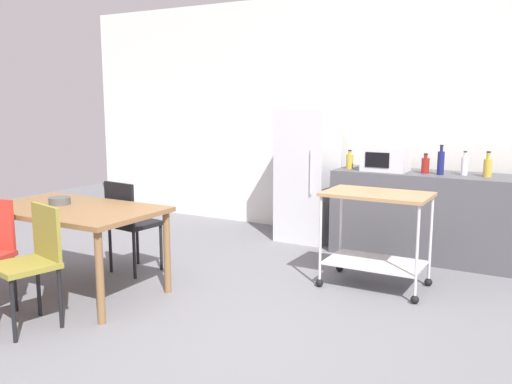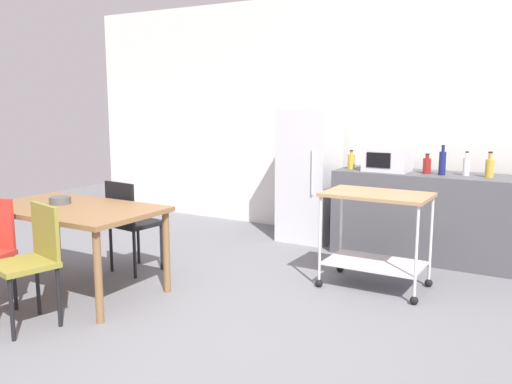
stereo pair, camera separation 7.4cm
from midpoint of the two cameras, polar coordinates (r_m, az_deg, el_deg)
name	(u,v)px [view 1 (the left image)]	position (r m, az deg, el deg)	size (l,w,h in m)	color
ground_plane	(223,328)	(4.12, -4.02, -13.96)	(12.00, 12.00, 0.00)	slate
back_wall	(368,116)	(6.69, 11.28, 7.71)	(8.40, 0.12, 2.90)	silver
kitchen_counter	(430,216)	(5.99, 17.35, -2.39)	(2.00, 0.64, 0.90)	#4C4C51
dining_table	(72,216)	(4.91, -18.95, -2.41)	(1.50, 0.90, 0.75)	brown
chair_black	(130,220)	(5.35, -13.39, -2.85)	(0.44, 0.44, 0.89)	black
chair_olive	(33,258)	(4.32, -22.65, -6.31)	(0.48, 0.48, 0.89)	olive
refrigerator	(308,175)	(6.48, 5.07, 1.80)	(0.60, 0.63, 1.55)	silver
kitchen_cart	(376,224)	(4.91, 11.96, -3.24)	(0.91, 0.57, 0.85)	#A37A51
bottle_soy_sauce	(350,161)	(6.06, 9.37, 3.19)	(0.08, 0.08, 0.21)	gold
microwave	(386,159)	(5.96, 12.99, 3.40)	(0.46, 0.35, 0.26)	silver
bottle_soda	(425,165)	(5.87, 16.85, 2.69)	(0.08, 0.08, 0.20)	maroon
bottle_vinegar	(441,162)	(5.80, 18.31, 2.95)	(0.07, 0.07, 0.30)	navy
bottle_hot_sauce	(465,165)	(5.85, 20.52, 2.61)	(0.07, 0.07, 0.24)	silver
bottle_sparkling_water	(488,167)	(5.79, 22.61, 2.42)	(0.08, 0.08, 0.25)	gold
fruit_bowl	(60,201)	(5.05, -20.13, -0.87)	(0.18, 0.18, 0.06)	#4C4C4C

